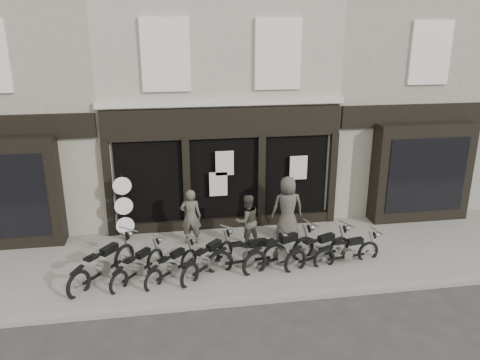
{
  "coord_description": "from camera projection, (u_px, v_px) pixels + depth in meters",
  "views": [
    {
      "loc": [
        -1.69,
        -10.59,
        6.12
      ],
      "look_at": [
        0.27,
        1.6,
        2.09
      ],
      "focal_mm": 35.0,
      "sensor_mm": 36.0,
      "label": 1
    }
  ],
  "objects": [
    {
      "name": "neighbour_left",
      "position": [
        21.0,
        94.0,
        15.41
      ],
      "size": [
        5.6,
        6.73,
        8.34
      ],
      "color": "gray",
      "rests_on": "ground"
    },
    {
      "name": "motorcycle_7",
      "position": [
        347.0,
        253.0,
        12.51
      ],
      "size": [
        1.95,
        0.6,
        0.94
      ],
      "rotation": [
        0.0,
        0.0,
        0.16
      ],
      "color": "black",
      "rests_on": "ground"
    },
    {
      "name": "kerb",
      "position": [
        248.0,
        300.0,
        10.9
      ],
      "size": [
        30.0,
        0.25,
        0.13
      ],
      "primitive_type": "cube",
      "color": "gray",
      "rests_on": "ground_plane"
    },
    {
      "name": "advert_sign_post",
      "position": [
        124.0,
        211.0,
        13.55
      ],
      "size": [
        0.53,
        0.34,
        2.17
      ],
      "rotation": [
        0.0,
        0.0,
        0.14
      ],
      "color": "black",
      "rests_on": "ground"
    },
    {
      "name": "motorcycle_4",
      "position": [
        249.0,
        257.0,
        12.23
      ],
      "size": [
        2.2,
        0.6,
        1.05
      ],
      "rotation": [
        0.0,
        0.0,
        0.12
      ],
      "color": "black",
      "rests_on": "ground"
    },
    {
      "name": "neighbour_right",
      "position": [
        383.0,
        87.0,
        17.34
      ],
      "size": [
        5.6,
        6.73,
        8.34
      ],
      "color": "gray",
      "rests_on": "ground"
    },
    {
      "name": "motorcycle_6",
      "position": [
        319.0,
        252.0,
        12.46
      ],
      "size": [
        2.08,
        1.12,
        1.06
      ],
      "rotation": [
        0.0,
        0.0,
        0.39
      ],
      "color": "black",
      "rests_on": "ground"
    },
    {
      "name": "motorcycle_5",
      "position": [
        280.0,
        254.0,
        12.34
      ],
      "size": [
        2.19,
        1.21,
        1.12
      ],
      "rotation": [
        0.0,
        0.0,
        0.4
      ],
      "color": "black",
      "rests_on": "ground"
    },
    {
      "name": "motorcycle_2",
      "position": [
        172.0,
        267.0,
        11.79
      ],
      "size": [
        1.48,
        1.51,
        0.91
      ],
      "rotation": [
        0.0,
        0.0,
        0.8
      ],
      "color": "black",
      "rests_on": "ground"
    },
    {
      "name": "motorcycle_0",
      "position": [
        103.0,
        267.0,
        11.65
      ],
      "size": [
        1.63,
        1.96,
        1.1
      ],
      "rotation": [
        0.0,
        0.0,
        0.91
      ],
      "color": "black",
      "rests_on": "ground"
    },
    {
      "name": "pavement",
      "position": [
        234.0,
        258.0,
        12.92
      ],
      "size": [
        30.0,
        4.2,
        0.12
      ],
      "primitive_type": "cube",
      "color": "slate",
      "rests_on": "ground_plane"
    },
    {
      "name": "motorcycle_1",
      "position": [
        138.0,
        268.0,
        11.73
      ],
      "size": [
        1.41,
        1.65,
        0.94
      ],
      "rotation": [
        0.0,
        0.0,
        0.89
      ],
      "color": "black",
      "rests_on": "ground"
    },
    {
      "name": "man_left",
      "position": [
        191.0,
        217.0,
        13.44
      ],
      "size": [
        0.65,
        0.48,
        1.65
      ],
      "primitive_type": "imported",
      "rotation": [
        0.0,
        0.0,
        2.99
      ],
      "color": "#4A463C",
      "rests_on": "pavement"
    },
    {
      "name": "motorcycle_3",
      "position": [
        209.0,
        261.0,
        12.02
      ],
      "size": [
        1.65,
        1.73,
        1.03
      ],
      "rotation": [
        0.0,
        0.0,
        0.82
      ],
      "color": "black",
      "rests_on": "ground"
    },
    {
      "name": "ground_plane",
      "position": [
        239.0,
        276.0,
        12.09
      ],
      "size": [
        90.0,
        90.0,
        0.0
      ],
      "primitive_type": "plane",
      "color": "#2D2B28",
      "rests_on": "ground"
    },
    {
      "name": "man_right",
      "position": [
        287.0,
        208.0,
        13.78
      ],
      "size": [
        0.94,
        0.63,
        1.9
      ],
      "primitive_type": "imported",
      "rotation": [
        0.0,
        0.0,
        3.11
      ],
      "color": "#433E38",
      "rests_on": "pavement"
    },
    {
      "name": "central_building",
      "position": [
        213.0,
        89.0,
        16.41
      ],
      "size": [
        7.3,
        6.22,
        8.34
      ],
      "color": "#A29A8B",
      "rests_on": "ground"
    },
    {
      "name": "man_centre",
      "position": [
        247.0,
        221.0,
        13.29
      ],
      "size": [
        0.89,
        0.78,
        1.55
      ],
      "primitive_type": "imported",
      "rotation": [
        0.0,
        0.0,
        3.44
      ],
      "color": "#3F3B33",
      "rests_on": "pavement"
    }
  ]
}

